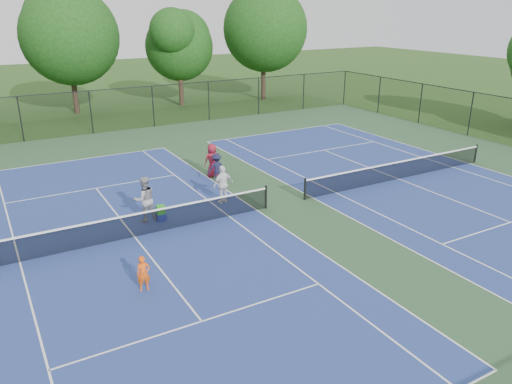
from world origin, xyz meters
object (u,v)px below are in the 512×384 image
bystander_a (223,184)px  ball_crate (161,217)px  instructor (145,199)px  bystander_b (217,168)px  tree_back_c (179,43)px  tree_back_d (264,25)px  bystander_c (212,160)px  tree_back_b (67,31)px  child_player (143,274)px  ball_hopper (161,210)px

bystander_a → ball_crate: bystander_a is taller
instructor → bystander_b: bearing=-149.5°
tree_back_c → ball_crate: tree_back_c is taller
tree_back_c → tree_back_d: (8.00, -1.00, 1.34)m
tree_back_d → bystander_a: 27.83m
bystander_a → bystander_c: bystander_a is taller
instructor → bystander_c: 6.26m
tree_back_c → bystander_b: bearing=-107.1°
tree_back_b → bystander_b: 22.57m
tree_back_d → ball_crate: (-18.55, -22.99, -6.67)m
child_player → ball_hopper: (2.32, 4.95, -0.09)m
ball_hopper → child_player: bearing=-115.1°
tree_back_b → instructor: size_ratio=5.15×
bystander_b → bystander_c: 0.86m
ball_crate → child_player: bearing=-115.1°
tree_back_b → bystander_a: bearing=-86.2°
tree_back_c → bystander_b: tree_back_c is taller
tree_back_b → instructor: 25.42m
ball_hopper → tree_back_d: bearing=51.1°
child_player → bystander_b: bearing=60.6°
tree_back_b → tree_back_d: 17.12m
tree_back_d → bystander_c: bearing=-127.1°
bystander_c → ball_hopper: bearing=45.3°
instructor → bystander_b: size_ratio=1.31×
tree_back_d → ball_crate: size_ratio=27.64×
bystander_c → ball_hopper: bystander_c is taller
tree_back_d → instructor: (-19.10, -22.70, -5.85)m
child_player → instructor: bearing=80.1°
bystander_a → ball_hopper: (-3.18, -0.56, -0.39)m
tree_back_b → child_player: tree_back_b is taller
tree_back_b → ball_hopper: (-1.55, -24.99, -6.09)m
instructor → bystander_a: bearing=-178.2°
tree_back_d → ball_crate: bearing=-128.9°
instructor → ball_crate: instructor is taller
bystander_c → ball_hopper: (-4.35, -4.18, -0.38)m
bystander_b → bystander_c: bearing=-95.0°
child_player → ball_hopper: size_ratio=3.11×
instructor → bystander_b: (4.74, 3.06, -0.23)m
tree_back_b → ball_crate: (-1.55, -24.99, -6.44)m
tree_back_d → tree_back_b: bearing=173.3°
instructor → ball_crate: bearing=149.8°
bystander_a → bystander_c: size_ratio=1.00×
child_player → ball_hopper: bearing=73.7°
ball_crate → tree_back_c: bearing=66.3°
child_player → bystander_b: bystander_b is taller
tree_back_b → tree_back_d: size_ratio=0.97×
tree_back_b → child_player: 30.78m
tree_back_d → ball_crate: 30.28m
instructor → ball_hopper: size_ratio=5.15×
tree_back_d → ball_hopper: 30.21m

